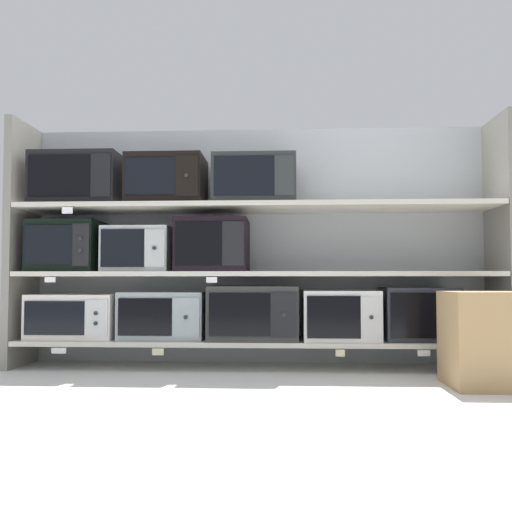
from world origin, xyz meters
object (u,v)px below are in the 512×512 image
(microwave_9, at_px, (167,181))
(microwave_4, at_px, (419,314))
(microwave_2, at_px, (254,313))
(microwave_3, at_px, (340,315))
(microwave_5, at_px, (68,247))
(microwave_8, at_px, (78,180))
(shipping_carton, at_px, (484,339))
(microwave_1, at_px, (164,315))
(microwave_6, at_px, (139,250))
(microwave_7, at_px, (213,246))
(microwave_0, at_px, (76,316))
(microwave_10, at_px, (255,181))

(microwave_9, bearing_deg, microwave_4, -0.01)
(microwave_2, height_order, microwave_9, microwave_9)
(microwave_3, xyz_separation_m, microwave_5, (-1.75, 0.00, 0.44))
(microwave_8, height_order, shipping_carton, microwave_8)
(microwave_1, xyz_separation_m, microwave_6, (-0.16, -0.00, 0.42))
(microwave_7, relative_size, microwave_8, 0.80)
(microwave_0, relative_size, shipping_carton, 1.12)
(microwave_6, bearing_deg, microwave_9, 0.12)
(microwave_1, bearing_deg, microwave_3, -0.01)
(shipping_carton, bearing_deg, microwave_2, 155.81)
(microwave_5, distance_m, microwave_6, 0.47)
(microwave_1, xyz_separation_m, shipping_carton, (1.80, -0.55, -0.08))
(microwave_1, relative_size, microwave_5, 1.24)
(microwave_1, distance_m, microwave_8, 1.04)
(microwave_2, height_order, microwave_7, microwave_7)
(microwave_6, distance_m, microwave_8, 0.61)
(microwave_0, distance_m, microwave_10, 1.44)
(microwave_3, distance_m, microwave_4, 0.49)
(microwave_0, height_order, microwave_8, microwave_8)
(microwave_2, bearing_deg, microwave_9, 179.98)
(microwave_3, height_order, microwave_8, microwave_8)
(microwave_4, relative_size, microwave_10, 0.86)
(microwave_10, bearing_deg, microwave_3, -0.01)
(microwave_0, bearing_deg, microwave_2, -0.00)
(microwave_8, height_order, microwave_9, microwave_8)
(microwave_1, relative_size, microwave_3, 1.14)
(microwave_10, xyz_separation_m, shipping_carton, (1.22, -0.55, -0.94))
(microwave_2, relative_size, microwave_8, 1.01)
(microwave_0, height_order, microwave_7, microwave_7)
(microwave_3, height_order, microwave_6, microwave_6)
(microwave_4, height_order, shipping_carton, microwave_4)
(microwave_2, bearing_deg, microwave_0, 180.00)
(microwave_0, distance_m, microwave_1, 0.57)
(microwave_8, xyz_separation_m, shipping_carton, (2.37, -0.55, -0.95))
(microwave_5, bearing_deg, microwave_1, -0.00)
(microwave_8, bearing_deg, microwave_6, -0.02)
(microwave_0, distance_m, microwave_6, 0.59)
(microwave_4, bearing_deg, microwave_1, 179.99)
(microwave_9, xyz_separation_m, shipping_carton, (1.78, -0.55, -0.94))
(microwave_5, relative_size, microwave_8, 0.78)
(microwave_2, distance_m, microwave_4, 1.03)
(microwave_7, distance_m, microwave_9, 0.51)
(microwave_2, relative_size, microwave_5, 1.30)
(microwave_0, relative_size, microwave_2, 0.99)
(microwave_3, bearing_deg, microwave_6, 180.00)
(microwave_4, distance_m, microwave_5, 2.28)
(shipping_carton, bearing_deg, microwave_8, 166.93)
(microwave_7, bearing_deg, microwave_5, 180.00)
(microwave_3, bearing_deg, microwave_0, 179.99)
(microwave_9, relative_size, shipping_carton, 0.98)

